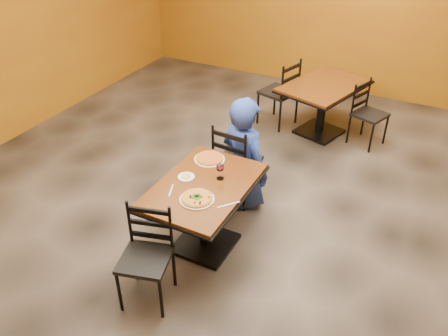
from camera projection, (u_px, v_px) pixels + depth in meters
The scene contains 17 objects.
floor at pixel (227, 217), 5.02m from camera, with size 7.00×8.00×0.01m, color black.
table_main at pixel (204, 201), 4.35m from camera, with size 0.83×1.23×0.75m.
table_second at pixel (323, 97), 6.33m from camera, with size 1.16×1.43×0.75m.
chair_main_near at pixel (145, 260), 3.84m from camera, with size 0.41×0.41×0.90m, color black, non-canonical shape.
chair_main_far at pixel (238, 161), 5.08m from camera, with size 0.43×0.43×0.96m, color black, non-canonical shape.
chair_second_left at pixel (278, 92), 6.62m from camera, with size 0.45×0.45×0.99m, color black, non-canonical shape.
chair_second_right at pixel (370, 115), 6.15m from camera, with size 0.39×0.39×0.87m, color black, non-canonical shape.
diner at pixel (245, 152), 4.94m from camera, with size 0.63×0.41×1.28m, color navy.
plate_main at pixel (197, 199), 4.04m from camera, with size 0.31×0.31×0.01m, color white.
pizza_main at pixel (197, 198), 4.04m from camera, with size 0.28×0.28×0.02m, color #9A360B.
plate_far at pixel (210, 159), 4.60m from camera, with size 0.31×0.31×0.01m, color white.
pizza_far at pixel (209, 158), 4.59m from camera, with size 0.28×0.28×0.02m, color orange.
side_plate at pixel (186, 177), 4.34m from camera, with size 0.16×0.16×0.01m, color white.
dip at pixel (186, 176), 4.33m from camera, with size 0.09×0.09×0.01m, color tan.
wine_glass at pixel (220, 171), 4.27m from camera, with size 0.08×0.08×0.18m, color white, non-canonical shape.
fork at pixel (171, 190), 4.16m from camera, with size 0.01×0.19×0.00m, color silver.
knife at pixel (229, 205), 3.98m from camera, with size 0.01×0.21×0.00m, color silver.
Camera 1 is at (1.75, -3.50, 3.20)m, focal length 36.75 mm.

